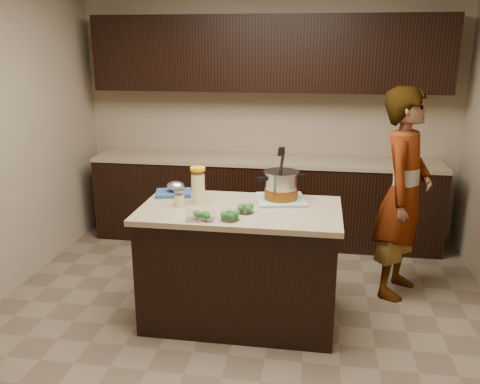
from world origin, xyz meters
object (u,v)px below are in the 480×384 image
(stock_pot, at_px, (281,187))
(island, at_px, (240,264))
(person, at_px, (404,194))
(lemonade_pitcher, at_px, (198,187))

(stock_pot, bearing_deg, island, -166.54)
(island, relative_size, person, 0.84)
(stock_pot, distance_m, lemonade_pitcher, 0.62)
(lemonade_pitcher, bearing_deg, island, -10.96)
(island, bearing_deg, person, 27.88)
(island, distance_m, stock_pot, 0.66)
(stock_pot, height_order, lemonade_pitcher, stock_pot)
(island, relative_size, lemonade_pitcher, 5.38)
(lemonade_pitcher, distance_m, person, 1.69)
(island, distance_m, lemonade_pitcher, 0.66)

